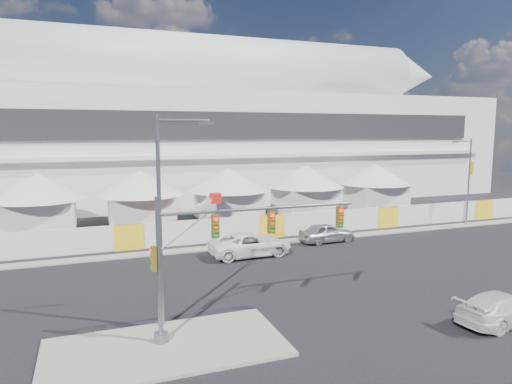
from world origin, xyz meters
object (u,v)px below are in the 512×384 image
object	(u,v)px
sedan_silver	(327,233)
pickup_curb	(250,244)
boom_lift	(177,224)
pickup_near	(503,308)
streetlight_median	(165,207)
lot_car_b	(454,207)
traffic_mast	(210,255)
streetlight_curb	(468,176)

from	to	relation	value
sedan_silver	pickup_curb	bearing A→B (deg)	99.98
sedan_silver	boom_lift	distance (m)	13.37
pickup_near	streetlight_median	distance (m)	16.75
boom_lift	pickup_near	bearing A→B (deg)	-75.92
lot_car_b	traffic_mast	distance (m)	39.66
lot_car_b	traffic_mast	bearing A→B (deg)	96.33
sedan_silver	traffic_mast	distance (m)	19.57
streetlight_median	sedan_silver	bearing A→B (deg)	38.52
pickup_curb	lot_car_b	distance (m)	28.81
lot_car_b	streetlight_median	world-z (taller)	streetlight_median
lot_car_b	streetlight_median	xyz separation A→B (m)	(-35.31, -19.02, 5.00)
streetlight_curb	boom_lift	bearing A→B (deg)	167.06
streetlight_curb	traffic_mast	bearing A→B (deg)	-153.02
streetlight_median	pickup_curb	bearing A→B (deg)	52.99
lot_car_b	streetlight_curb	bearing A→B (deg)	118.78
streetlight_median	boom_lift	world-z (taller)	streetlight_median
traffic_mast	streetlight_curb	bearing A→B (deg)	26.98
sedan_silver	pickup_curb	size ratio (longest dim) A/B	0.77
traffic_mast	pickup_near	bearing A→B (deg)	-14.17
pickup_curb	pickup_near	world-z (taller)	pickup_curb
traffic_mast	boom_lift	distance (m)	21.58
pickup_near	pickup_curb	bearing A→B (deg)	18.71
pickup_curb	streetlight_median	world-z (taller)	streetlight_median
pickup_curb	streetlight_median	distance (m)	13.88
streetlight_curb	pickup_near	bearing A→B (deg)	-130.99
traffic_mast	boom_lift	xyz separation A→B (m)	(2.43, 21.25, -2.85)
sedan_silver	pickup_near	world-z (taller)	sedan_silver
traffic_mast	boom_lift	world-z (taller)	traffic_mast
lot_car_b	boom_lift	xyz separation A→B (m)	(-31.23, 0.50, 0.19)
sedan_silver	lot_car_b	xyz separation A→B (m)	(20.12, 6.94, -0.08)
sedan_silver	streetlight_curb	world-z (taller)	streetlight_curb
traffic_mast	streetlight_curb	xyz separation A→B (m)	(29.51, 15.03, 1.13)
pickup_curb	pickup_near	bearing A→B (deg)	-156.43
pickup_curb	traffic_mast	distance (m)	13.90
streetlight_median	lot_car_b	bearing A→B (deg)	28.32
pickup_curb	boom_lift	world-z (taller)	boom_lift
pickup_near	boom_lift	size ratio (longest dim) A/B	0.75
sedan_silver	streetlight_median	bearing A→B (deg)	125.42
sedan_silver	pickup_near	distance (m)	17.22
pickup_near	boom_lift	xyz separation A→B (m)	(-11.07, 24.66, 0.17)
pickup_curb	pickup_near	size ratio (longest dim) A/B	1.19
pickup_near	lot_car_b	size ratio (longest dim) A/B	1.21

